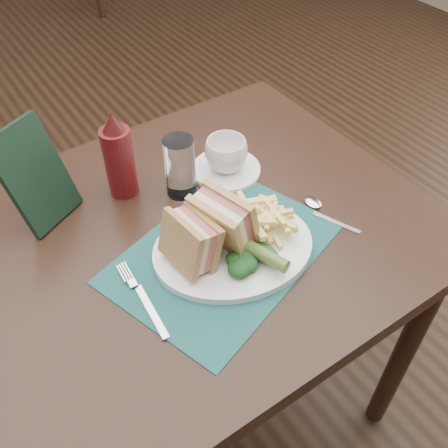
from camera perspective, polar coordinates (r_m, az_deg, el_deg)
name	(u,v)px	position (r m, az deg, el deg)	size (l,w,h in m)	color
floor	(132,291)	(1.85, -10.53, -7.49)	(7.00, 7.00, 0.00)	black
table_main	(203,331)	(1.27, -2.47, -12.11)	(0.90, 0.75, 0.75)	black
placemat	(223,252)	(0.92, -0.14, -3.26)	(0.41, 0.29, 0.00)	#174A48
plate	(233,248)	(0.92, 1.05, -2.74)	(0.30, 0.24, 0.01)	white
sandwich_half_a	(181,246)	(0.85, -4.99, -2.56)	(0.06, 0.10, 0.09)	tan
sandwich_half_b	(216,226)	(0.87, -0.91, -0.19)	(0.06, 0.11, 0.10)	#D9B369
kale_garnish	(251,259)	(0.88, 3.11, -4.00)	(0.11, 0.08, 0.03)	#133517
pickle_spear	(258,252)	(0.88, 3.93, -3.18)	(0.02, 0.02, 0.12)	#435E24
fries_pile	(256,214)	(0.94, 3.66, 1.12)	(0.18, 0.20, 0.05)	#FAE17D
fork	(143,298)	(0.86, -9.27, -8.31)	(0.03, 0.17, 0.01)	silver
spoon	(328,214)	(1.01, 11.79, 1.09)	(0.03, 0.15, 0.01)	silver
saucer	(226,170)	(1.10, 0.24, 6.23)	(0.15, 0.15, 0.01)	white
coffee_cup	(226,155)	(1.07, 0.25, 7.94)	(0.09, 0.09, 0.07)	white
drinking_glass	(180,167)	(1.01, -5.06, 6.49)	(0.06, 0.06, 0.13)	white
ketchup_bottle	(118,155)	(1.01, -11.98, 7.72)	(0.06, 0.06, 0.19)	#4F0D10
check_presenter	(35,176)	(1.00, -20.78, 5.19)	(0.12, 0.01, 0.20)	black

